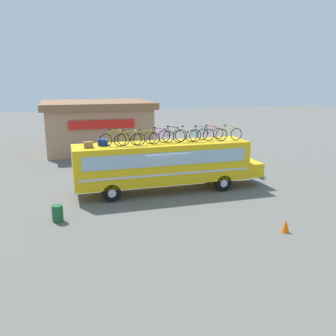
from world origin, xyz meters
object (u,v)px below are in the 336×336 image
rooftop_bicycle_5 (172,135)px  rooftop_bicycle_8 (210,133)px  bus (166,163)px  rooftop_bicycle_7 (200,135)px  luggage_bag_1 (88,145)px  rooftop_bicycle_3 (145,138)px  rooftop_bicycle_4 (159,137)px  rooftop_bicycle_2 (130,139)px  rooftop_bicycle_6 (187,135)px  traffic_cone (285,226)px  rooftop_bicycle_9 (229,134)px  trash_bin (58,213)px  luggage_bag_2 (103,142)px  rooftop_bicycle_1 (115,139)px

rooftop_bicycle_5 → rooftop_bicycle_8: size_ratio=1.04×
bus → rooftop_bicycle_7: (2.05, -0.17, 1.57)m
luggage_bag_1 → bus: bearing=3.5°
rooftop_bicycle_3 → rooftop_bicycle_4: rooftop_bicycle_4 is taller
rooftop_bicycle_4 → rooftop_bicycle_7: bearing=-2.6°
luggage_bag_1 → rooftop_bicycle_8: (7.33, 0.66, 0.21)m
rooftop_bicycle_3 → rooftop_bicycle_5: rooftop_bicycle_5 is taller
rooftop_bicycle_8 → rooftop_bicycle_2: bearing=-171.2°
bus → rooftop_bicycle_6: 2.02m
bus → traffic_cone: (3.26, -7.19, -1.43)m
rooftop_bicycle_9 → traffic_cone: bearing=-94.5°
rooftop_bicycle_3 → bus: bearing=11.7°
bus → rooftop_bicycle_9: bearing=-5.9°
rooftop_bicycle_9 → trash_bin: bearing=-164.9°
bus → rooftop_bicycle_8: (2.95, 0.39, 1.55)m
luggage_bag_2 → rooftop_bicycle_4: 3.20m
rooftop_bicycle_3 → rooftop_bicycle_6: 2.51m
bus → rooftop_bicycle_2: size_ratio=6.50×
rooftop_bicycle_2 → rooftop_bicycle_7: (4.22, 0.23, 0.02)m
trash_bin → rooftop_bicycle_6: bearing=21.4°
rooftop_bicycle_6 → rooftop_bicycle_7: bearing=0.5°
rooftop_bicycle_2 → rooftop_bicycle_4: 1.81m
bus → rooftop_bicycle_2: rooftop_bicycle_2 is taller
bus → rooftop_bicycle_2: (-2.16, -0.40, 1.55)m
trash_bin → rooftop_bicycle_3: bearing=30.0°
luggage_bag_2 → traffic_cone: size_ratio=0.94×
rooftop_bicycle_8 → bus: bearing=-172.5°
rooftop_bicycle_4 → trash_bin: rooftop_bicycle_4 is taller
rooftop_bicycle_6 → traffic_cone: rooftop_bicycle_6 is taller
rooftop_bicycle_7 → rooftop_bicycle_2: bearing=-176.8°
rooftop_bicycle_2 → rooftop_bicycle_7: bearing=3.2°
rooftop_bicycle_6 → luggage_bag_2: bearing=175.5°
rooftop_bicycle_8 → trash_bin: (-9.09, -3.47, -2.87)m
luggage_bag_1 → rooftop_bicycle_2: (2.21, -0.14, 0.22)m
rooftop_bicycle_5 → rooftop_bicycle_8: bearing=6.0°
luggage_bag_2 → rooftop_bicycle_7: bearing=-3.8°
rooftop_bicycle_1 → rooftop_bicycle_4: rooftop_bicycle_1 is taller
luggage_bag_1 → rooftop_bicycle_5: 4.85m
rooftop_bicycle_1 → trash_bin: rooftop_bicycle_1 is taller
rooftop_bicycle_5 → rooftop_bicycle_9: rooftop_bicycle_9 is taller
rooftop_bicycle_2 → rooftop_bicycle_5: rooftop_bicycle_5 is taller
luggage_bag_1 → rooftop_bicycle_3: bearing=0.1°
rooftop_bicycle_7 → rooftop_bicycle_8: (0.90, 0.56, -0.02)m
rooftop_bicycle_6 → traffic_cone: bearing=-74.0°
rooftop_bicycle_8 → luggage_bag_2: bearing=-178.3°
rooftop_bicycle_1 → rooftop_bicycle_7: size_ratio=0.94×
rooftop_bicycle_2 → rooftop_bicycle_4: (1.78, 0.34, 0.01)m
luggage_bag_1 → rooftop_bicycle_4: size_ratio=0.27×
trash_bin → rooftop_bicycle_8: bearing=20.9°
rooftop_bicycle_6 → rooftop_bicycle_8: 1.79m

